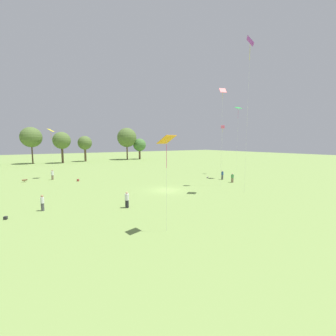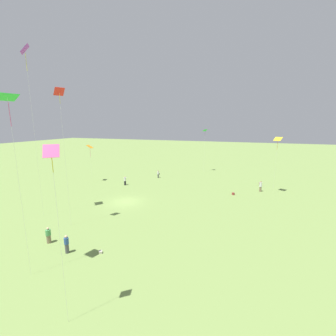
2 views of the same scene
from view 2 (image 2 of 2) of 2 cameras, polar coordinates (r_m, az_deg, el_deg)
ground_plane at (r=33.96m, az=-10.69°, el=-8.45°), size 240.00×240.00×0.00m
person_0 at (r=42.75m, az=-10.87°, el=-3.20°), size 0.43×0.43×1.70m
person_1 at (r=22.77m, az=-24.35°, el=-17.22°), size 0.55×0.55×1.69m
person_2 at (r=41.13m, az=22.45°, el=-4.34°), size 0.54×0.54×1.82m
person_3 at (r=47.60m, az=-2.51°, el=-1.57°), size 0.49×0.49×1.60m
person_4 at (r=25.25m, az=-28.09°, el=-14.85°), size 0.66×0.66×1.59m
kite_0 at (r=18.46m, az=-35.47°, el=13.09°), size 1.36×1.32×13.18m
kite_1 at (r=26.23m, az=-25.80°, el=15.73°), size 1.16×1.01×14.85m
kite_2 at (r=53.55m, az=9.37°, el=9.05°), size 1.22×1.21×10.04m
kite_3 at (r=31.66m, az=-32.45°, el=22.85°), size 1.46×1.43×19.78m
kite_4 at (r=39.66m, az=26.12°, el=6.31°), size 1.37×1.43×9.23m
kite_5 at (r=45.94m, az=-19.21°, el=4.94°), size 1.38×1.27×7.29m
kite_6 at (r=12.59m, az=-27.37°, el=1.69°), size 0.84×0.88×10.28m
dog_0 at (r=45.40m, az=22.26°, el=-3.64°), size 0.83×0.30×0.51m
picnic_bag_0 at (r=22.08m, az=-16.74°, el=-19.75°), size 0.41×0.41×0.23m
picnic_bag_1 at (r=37.96m, az=16.24°, el=-6.30°), size 0.45×0.47×0.38m
picnic_bag_2 at (r=50.82m, az=-2.34°, el=-1.52°), size 0.34×0.34×0.28m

